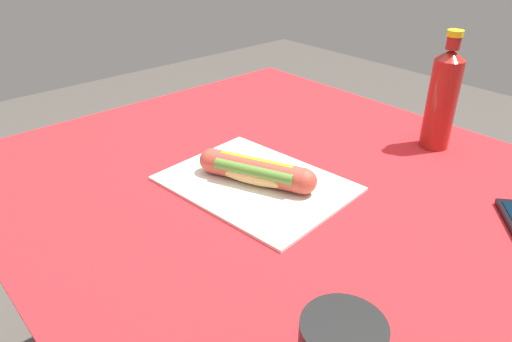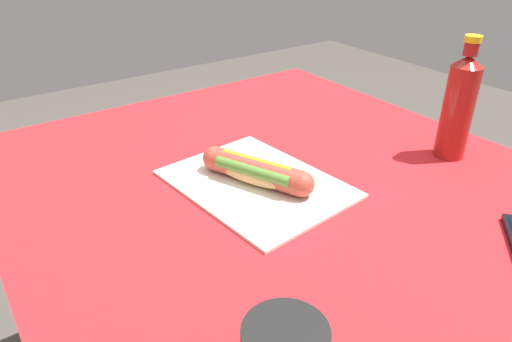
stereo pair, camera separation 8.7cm
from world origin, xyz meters
The scene contains 4 objects.
dining_table centered at (0.00, 0.00, 0.60)m, with size 1.10×0.99×0.72m.
paper_wrapper centered at (0.01, 0.05, 0.73)m, with size 0.33×0.25×0.01m, color silver.
hot_dog centered at (0.01, 0.05, 0.75)m, with size 0.22×0.12×0.05m.
soda_bottle centered at (-0.12, -0.35, 0.84)m, with size 0.06×0.06×0.25m.
Camera 2 is at (-0.61, 0.49, 1.18)m, focal length 32.94 mm.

